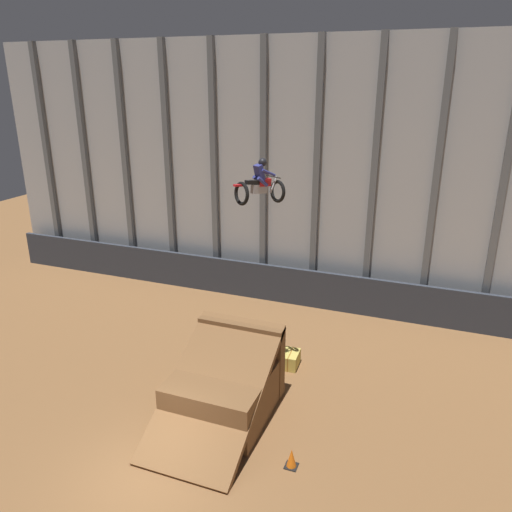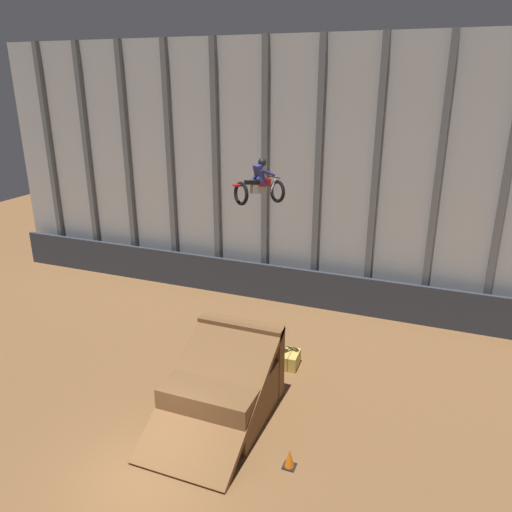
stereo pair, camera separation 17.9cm
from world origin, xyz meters
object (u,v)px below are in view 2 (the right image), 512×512
object	(u,v)px
dirt_ramp	(225,384)
hay_bale_trackside	(290,360)
traffic_cone_near_ramp	(289,459)
rider_bike_solo	(260,185)

from	to	relation	value
dirt_ramp	hay_bale_trackside	bearing A→B (deg)	69.69
dirt_ramp	traffic_cone_near_ramp	world-z (taller)	dirt_ramp
dirt_ramp	traffic_cone_near_ramp	bearing A→B (deg)	-32.19
dirt_ramp	hay_bale_trackside	size ratio (longest dim) A/B	5.31
hay_bale_trackside	rider_bike_solo	bearing A→B (deg)	-116.97
dirt_ramp	rider_bike_solo	distance (m)	6.51
hay_bale_trackside	dirt_ramp	bearing A→B (deg)	-110.31
dirt_ramp	rider_bike_solo	bearing A→B (deg)	75.25
rider_bike_solo	hay_bale_trackside	world-z (taller)	rider_bike_solo
traffic_cone_near_ramp	hay_bale_trackside	bearing A→B (deg)	107.44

